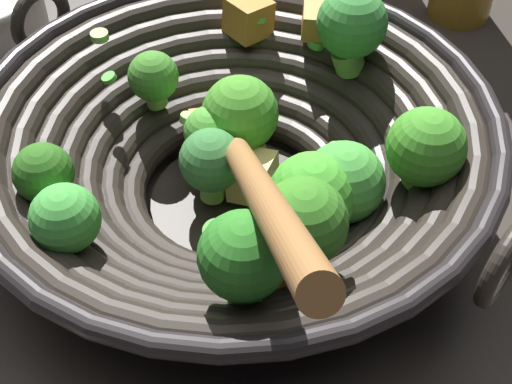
% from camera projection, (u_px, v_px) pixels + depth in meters
% --- Properties ---
extents(ground_plane, '(4.00, 4.00, 0.00)m').
position_uv_depth(ground_plane, '(236.00, 208.00, 0.54)').
color(ground_plane, '#332D28').
extents(wok, '(0.35, 0.40, 0.20)m').
position_uv_depth(wok, '(238.00, 151.00, 0.49)').
color(wok, black).
rests_on(wok, ground).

